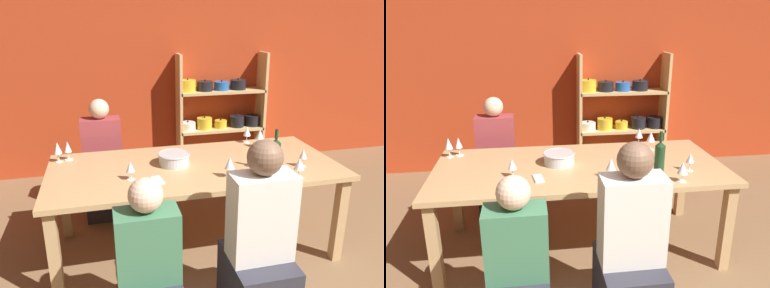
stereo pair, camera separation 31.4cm
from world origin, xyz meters
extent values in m
cube|color=#B23819|center=(0.00, 3.83, 1.35)|extent=(8.80, 0.06, 2.70)
cube|color=tan|center=(0.14, 3.63, 0.76)|extent=(0.04, 0.30, 1.52)
cube|color=tan|center=(1.27, 3.63, 0.76)|extent=(0.04, 0.30, 1.52)
cube|color=tan|center=(0.70, 3.63, 0.02)|extent=(1.13, 0.30, 0.04)
cylinder|color=#338447|center=(0.25, 3.63, 0.08)|extent=(0.18, 0.18, 0.10)
sphere|color=black|center=(0.25, 3.63, 0.15)|extent=(0.02, 0.02, 0.02)
cylinder|color=gold|center=(0.47, 3.63, 0.10)|extent=(0.20, 0.20, 0.12)
sphere|color=black|center=(0.47, 3.63, 0.17)|extent=(0.02, 0.02, 0.02)
cylinder|color=#235BAD|center=(0.70, 3.63, 0.09)|extent=(0.16, 0.16, 0.10)
sphere|color=black|center=(0.70, 3.63, 0.15)|extent=(0.02, 0.02, 0.02)
cylinder|color=black|center=(0.93, 3.63, 0.11)|extent=(0.19, 0.19, 0.14)
sphere|color=black|center=(0.93, 3.63, 0.19)|extent=(0.02, 0.02, 0.02)
cylinder|color=#338447|center=(1.15, 3.63, 0.09)|extent=(0.17, 0.17, 0.10)
sphere|color=black|center=(1.15, 3.63, 0.15)|extent=(0.02, 0.02, 0.02)
cube|color=tan|center=(0.70, 3.63, 0.53)|extent=(1.13, 0.30, 0.04)
cylinder|color=silver|center=(0.25, 3.63, 0.59)|extent=(0.20, 0.20, 0.10)
sphere|color=black|center=(0.25, 3.63, 0.66)|extent=(0.02, 0.02, 0.02)
cylinder|color=gold|center=(0.47, 3.63, 0.62)|extent=(0.20, 0.20, 0.15)
sphere|color=black|center=(0.47, 3.63, 0.70)|extent=(0.02, 0.02, 0.02)
cylinder|color=gold|center=(0.70, 3.63, 0.59)|extent=(0.16, 0.16, 0.10)
sphere|color=black|center=(0.70, 3.63, 0.65)|extent=(0.02, 0.02, 0.02)
cylinder|color=black|center=(0.93, 3.63, 0.62)|extent=(0.20, 0.20, 0.14)
sphere|color=black|center=(0.93, 3.63, 0.70)|extent=(0.02, 0.02, 0.02)
cylinder|color=black|center=(1.15, 3.63, 0.61)|extent=(0.20, 0.20, 0.14)
sphere|color=black|center=(1.15, 3.63, 0.70)|extent=(0.02, 0.02, 0.02)
cube|color=tan|center=(0.70, 3.63, 1.03)|extent=(1.13, 0.30, 0.04)
cylinder|color=gold|center=(0.25, 3.63, 1.12)|extent=(0.20, 0.20, 0.15)
sphere|color=black|center=(0.25, 3.63, 1.21)|extent=(0.02, 0.02, 0.02)
cylinder|color=black|center=(0.47, 3.63, 1.11)|extent=(0.20, 0.20, 0.12)
sphere|color=black|center=(0.47, 3.63, 1.18)|extent=(0.02, 0.02, 0.02)
cylinder|color=#235BAD|center=(0.70, 3.63, 1.11)|extent=(0.19, 0.19, 0.11)
sphere|color=black|center=(0.70, 3.63, 1.17)|extent=(0.02, 0.02, 0.02)
cylinder|color=black|center=(0.93, 3.63, 1.11)|extent=(0.20, 0.20, 0.12)
sphere|color=black|center=(0.93, 3.63, 1.19)|extent=(0.02, 0.02, 0.02)
cube|color=tan|center=(-0.12, 1.82, 0.76)|extent=(2.37, 1.06, 0.04)
cube|color=tan|center=(-1.22, 1.37, 0.37)|extent=(0.08, 0.08, 0.74)
cube|color=tan|center=(0.99, 1.37, 0.37)|extent=(0.08, 0.08, 0.74)
cube|color=tan|center=(-1.22, 2.27, 0.37)|extent=(0.08, 0.08, 0.74)
cube|color=tan|center=(0.99, 2.27, 0.37)|extent=(0.08, 0.08, 0.74)
cylinder|color=#B7BABC|center=(-0.28, 1.87, 0.83)|extent=(0.25, 0.25, 0.10)
torus|color=#B7BABC|center=(-0.28, 1.87, 0.87)|extent=(0.27, 0.27, 0.01)
cylinder|color=#19381E|center=(0.47, 1.55, 0.89)|extent=(0.08, 0.08, 0.23)
cone|color=#19381E|center=(0.47, 1.55, 1.02)|extent=(0.08, 0.08, 0.04)
cylinder|color=#19381E|center=(0.47, 1.55, 1.08)|extent=(0.03, 0.03, 0.08)
cylinder|color=white|center=(0.73, 1.58, 0.78)|extent=(0.06, 0.06, 0.00)
cylinder|color=white|center=(0.73, 1.58, 0.82)|extent=(0.01, 0.01, 0.07)
cone|color=white|center=(0.73, 1.58, 0.89)|extent=(0.06, 0.06, 0.08)
cylinder|color=maroon|center=(0.73, 1.58, 0.87)|extent=(0.03, 0.03, 0.03)
cylinder|color=white|center=(-1.22, 2.16, 0.78)|extent=(0.06, 0.06, 0.00)
cylinder|color=white|center=(-1.22, 2.16, 0.82)|extent=(0.01, 0.01, 0.07)
cone|color=white|center=(-1.22, 2.16, 0.90)|extent=(0.07, 0.07, 0.10)
cylinder|color=beige|center=(-1.22, 2.16, 0.88)|extent=(0.04, 0.04, 0.04)
cylinder|color=white|center=(0.52, 2.27, 0.78)|extent=(0.06, 0.06, 0.00)
cylinder|color=white|center=(0.52, 2.27, 0.82)|extent=(0.01, 0.01, 0.07)
cone|color=white|center=(0.52, 2.27, 0.89)|extent=(0.07, 0.07, 0.09)
cylinder|color=beige|center=(0.52, 2.27, 0.87)|extent=(0.04, 0.04, 0.04)
cylinder|color=white|center=(0.59, 1.39, 0.78)|extent=(0.07, 0.07, 0.00)
cylinder|color=white|center=(0.59, 1.39, 0.81)|extent=(0.01, 0.01, 0.06)
cone|color=white|center=(0.59, 1.39, 0.89)|extent=(0.08, 0.08, 0.09)
cylinder|color=beige|center=(0.59, 1.39, 0.86)|extent=(0.04, 0.04, 0.04)
cylinder|color=white|center=(0.08, 1.51, 0.78)|extent=(0.06, 0.06, 0.00)
cylinder|color=white|center=(0.08, 1.51, 0.82)|extent=(0.01, 0.01, 0.07)
cone|color=white|center=(0.08, 1.51, 0.90)|extent=(0.07, 0.07, 0.09)
cylinder|color=maroon|center=(0.08, 1.51, 0.87)|extent=(0.04, 0.04, 0.04)
cylinder|color=white|center=(-0.66, 1.64, 0.78)|extent=(0.06, 0.06, 0.00)
cylinder|color=white|center=(-0.66, 1.64, 0.81)|extent=(0.01, 0.01, 0.06)
cone|color=white|center=(-0.66, 1.64, 0.88)|extent=(0.07, 0.07, 0.08)
cylinder|color=beige|center=(-0.66, 1.64, 0.86)|extent=(0.04, 0.04, 0.03)
cylinder|color=white|center=(-1.14, 2.19, 0.78)|extent=(0.07, 0.07, 0.00)
cylinder|color=white|center=(-1.14, 2.19, 0.82)|extent=(0.01, 0.01, 0.07)
cone|color=white|center=(-1.14, 2.19, 0.90)|extent=(0.06, 0.06, 0.09)
cylinder|color=white|center=(0.33, 1.44, 0.78)|extent=(0.07, 0.07, 0.00)
cylinder|color=white|center=(0.33, 1.44, 0.83)|extent=(0.01, 0.01, 0.09)
cone|color=white|center=(0.33, 1.44, 0.91)|extent=(0.07, 0.07, 0.07)
cylinder|color=white|center=(0.58, 2.11, 0.78)|extent=(0.07, 0.07, 0.00)
cylinder|color=white|center=(0.58, 2.11, 0.82)|extent=(0.01, 0.01, 0.08)
cone|color=white|center=(0.58, 2.11, 0.91)|extent=(0.08, 0.08, 0.09)
cylinder|color=maroon|center=(0.58, 2.11, 0.88)|extent=(0.04, 0.04, 0.04)
cube|color=silver|center=(-0.47, 1.58, 0.78)|extent=(0.09, 0.16, 0.01)
cube|color=#3D7551|center=(-0.63, 0.96, 0.63)|extent=(0.38, 0.21, 0.47)
sphere|color=beige|center=(-0.63, 0.96, 0.97)|extent=(0.21, 0.21, 0.21)
cube|color=#2D2D38|center=(-0.86, 2.65, 0.21)|extent=(0.38, 0.48, 0.42)
cube|color=#99383D|center=(-0.86, 2.65, 0.71)|extent=(0.38, 0.21, 0.59)
sphere|color=beige|center=(-0.86, 2.65, 1.11)|extent=(0.19, 0.19, 0.19)
cube|color=#2D2D38|center=(0.08, 0.92, 0.23)|extent=(0.40, 0.50, 0.47)
cube|color=silver|center=(0.08, 0.92, 0.76)|extent=(0.40, 0.22, 0.57)
sphere|color=brown|center=(0.08, 0.92, 1.15)|extent=(0.22, 0.22, 0.22)
camera|label=1|loc=(-0.83, -0.97, 1.92)|focal=35.00mm
camera|label=2|loc=(-0.52, -1.03, 1.92)|focal=35.00mm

